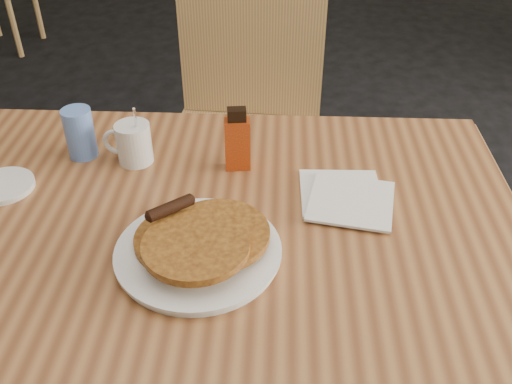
% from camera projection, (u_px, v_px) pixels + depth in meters
% --- Properties ---
extents(main_table, '(1.42, 1.03, 0.75)m').
position_uv_depth(main_table, '(201.00, 233.00, 1.17)').
color(main_table, '#A16839').
rests_on(main_table, floor).
extents(chair_main_far, '(0.48, 0.48, 1.04)m').
position_uv_depth(chair_main_far, '(247.00, 99.00, 1.84)').
color(chair_main_far, tan).
rests_on(chair_main_far, floor).
extents(pancake_plate, '(0.31, 0.31, 0.09)m').
position_uv_depth(pancake_plate, '(199.00, 246.00, 1.04)').
color(pancake_plate, white).
rests_on(pancake_plate, main_table).
extents(coffee_mug, '(0.11, 0.08, 0.15)m').
position_uv_depth(coffee_mug, '(133.00, 142.00, 1.28)').
color(coffee_mug, white).
rests_on(coffee_mug, main_table).
extents(syrup_bottle, '(0.06, 0.05, 0.15)m').
position_uv_depth(syrup_bottle, '(237.00, 141.00, 1.25)').
color(syrup_bottle, maroon).
rests_on(syrup_bottle, main_table).
extents(napkin_stack, '(0.21, 0.22, 0.01)m').
position_uv_depth(napkin_stack, '(346.00, 197.00, 1.19)').
color(napkin_stack, white).
rests_on(napkin_stack, main_table).
extents(blue_tumbler, '(0.08, 0.08, 0.12)m').
position_uv_depth(blue_tumbler, '(80.00, 133.00, 1.30)').
color(blue_tumbler, '#5E87DD').
rests_on(blue_tumbler, main_table).
extents(side_saucer, '(0.17, 0.17, 0.01)m').
position_uv_depth(side_saucer, '(3.00, 186.00, 1.22)').
color(side_saucer, white).
rests_on(side_saucer, main_table).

